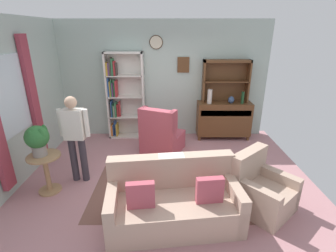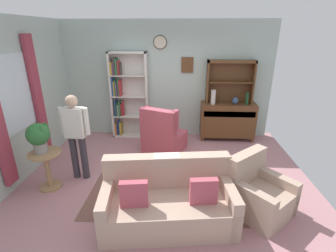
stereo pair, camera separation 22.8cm
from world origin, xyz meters
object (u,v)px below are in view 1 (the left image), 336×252
Objects in this scene: sideboard_hutch at (226,75)px; vase_round at (231,100)px; plant_stand at (46,170)px; armchair_floral at (260,191)px; sideboard at (223,118)px; bottle_wine at (242,98)px; person_reading at (75,134)px; couch_floral at (173,202)px; vase_tall at (209,96)px; coffee_table at (173,172)px; wingback_chair at (161,136)px; potted_plant_large at (37,139)px; bookshelf at (122,96)px; book_stack at (166,163)px.

sideboard_hutch reaches higher than vase_round.
armchair_floral is at bearing -7.03° from plant_stand.
sideboard is 2.69m from armchair_floral.
person_reading reaches higher than bottle_wine.
vase_round reaches higher than couch_floral.
sideboard reaches higher than armchair_floral.
couch_floral is at bearing -116.25° from vase_round.
vase_tall reaches higher than armchair_floral.
coffee_table is (0.01, 0.73, 0.04)m from couch_floral.
plant_stand is (-3.77, -2.17, -0.65)m from bottle_wine.
person_reading is at bearing -147.09° from sideboard.
sideboard_hutch reaches higher than wingback_chair.
vase_round is 3.30m from couch_floral.
potted_plant_large is (-0.04, 0.00, 0.56)m from plant_stand.
bookshelf is 3.81m from armchair_floral.
bookshelf reaches higher than wingback_chair.
potted_plant_large is at bearing 161.64° from couch_floral.
sideboard is 2.58m from coffee_table.
armchair_floral is (-0.37, -2.59, -0.77)m from bottle_wine.
person_reading is (-2.96, -1.91, 0.40)m from sideboard.
couch_floral is 1.75× the size of armchair_floral.
bottle_wine reaches higher than potted_plant_large.
sideboard_hutch reaches higher than plant_stand.
vase_tall is 1.99× the size of vase_round.
couch_floral is at bearing -18.69° from plant_stand.
vase_tall is at bearing 72.52° from couch_floral.
sideboard_hutch is 2.18× the size of potted_plant_large.
vase_round is 4.18m from plant_stand.
armchair_floral is at bearing -18.72° from coffee_table.
sideboard_hutch is 2.14m from wingback_chair.
bottle_wine is at bearing -4.95° from vase_round.
sideboard is at bearing 167.11° from bottle_wine.
plant_stand is (-3.38, -2.37, -1.15)m from sideboard_hutch.
bookshelf is 1.49m from wingback_chair.
couch_floral is (-1.30, -2.96, -0.20)m from sideboard.
sideboard is at bearing 33.37° from potted_plant_large.
bottle_wine is 3.42m from couch_floral.
book_stack is (1.98, 0.12, 0.06)m from plant_stand.
couch_floral reaches higher than book_stack.
coffee_table is (2.14, 0.02, -0.62)m from potted_plant_large.
sideboard is 1.74m from wingback_chair.
wingback_chair is (-1.91, -0.73, -0.68)m from bottle_wine.
couch_floral is at bearing -167.80° from armchair_floral.
coffee_table is at bearing 0.67° from plant_stand.
sideboard is 1.06m from sideboard_hutch.
vase_tall is 0.67× the size of potted_plant_large.
bookshelf reaches higher than coffee_table.
person_reading reaches higher than vase_round.
couch_floral is (1.19, -3.05, -0.75)m from bookshelf.
armchair_floral is (0.41, -2.60, -0.80)m from vase_tall.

